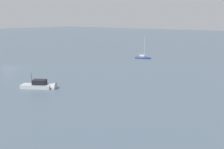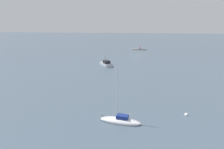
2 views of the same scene
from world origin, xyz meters
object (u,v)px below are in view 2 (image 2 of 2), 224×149
Objects in this scene: person_seated_dark_left at (140,48)px; motorboat_grey_near at (107,65)px; mooring_buoy_mid at (186,115)px; sailboat_white_mid at (120,121)px; umbrella_open_red at (140,47)px.

person_seated_dark_left is 0.11× the size of motorboat_grey_near.
mooring_buoy_mid is at bearing 109.07° from person_seated_dark_left.
sailboat_white_mid is at bearing 102.66° from person_seated_dark_left.
person_seated_dark_left is at bearing 7.55° from sailboat_white_mid.
person_seated_dark_left is 80.37m from sailboat_white_mid.
person_seated_dark_left is 1.44× the size of mooring_buoy_mid.
umbrella_open_red is at bearing -82.80° from mooring_buoy_mid.
mooring_buoy_mid is at bearing 97.20° from umbrella_open_red.
person_seated_dark_left is 0.89m from umbrella_open_red.
umbrella_open_red is 45.06m from motorboat_grey_near.
mooring_buoy_mid is (-17.65, 32.53, -0.30)m from motorboat_grey_near.
motorboat_grey_near is 37.01m from mooring_buoy_mid.
sailboat_white_mid is 1.10× the size of motorboat_grey_near.
sailboat_white_mid is at bearing 71.92° from motorboat_grey_near.
motorboat_grey_near is at bearing 20.78° from sailboat_white_mid.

